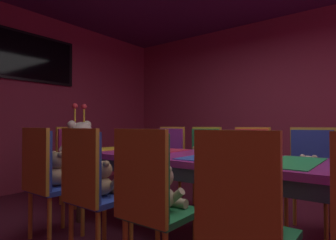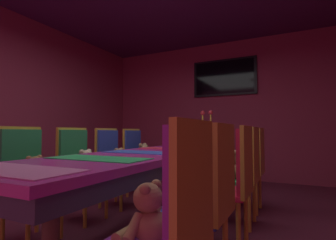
% 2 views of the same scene
% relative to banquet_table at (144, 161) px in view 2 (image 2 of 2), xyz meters
% --- Properties ---
extents(ground_plane, '(7.90, 7.90, 0.00)m').
position_rel_banquet_table_xyz_m(ground_plane, '(0.00, 0.00, -0.66)').
color(ground_plane, '#591E33').
extents(wall_back, '(5.20, 0.12, 2.80)m').
position_rel_banquet_table_xyz_m(wall_back, '(0.00, 3.20, 0.74)').
color(wall_back, '#99334C').
rests_on(wall_back, ground_plane).
extents(banquet_table, '(0.90, 3.03, 0.75)m').
position_rel_banquet_table_xyz_m(banquet_table, '(0.00, 0.00, 0.00)').
color(banquet_table, '#B22D8C').
rests_on(banquet_table, ground_plane).
extents(chair_left_1, '(0.42, 0.41, 0.98)m').
position_rel_banquet_table_xyz_m(chair_left_1, '(-0.87, -0.61, -0.06)').
color(chair_left_1, '#268C4C').
rests_on(chair_left_1, ground_plane).
extents(teddy_left_1, '(0.22, 0.29, 0.27)m').
position_rel_banquet_table_xyz_m(teddy_left_1, '(-0.72, -0.61, -0.08)').
color(teddy_left_1, olive).
rests_on(teddy_left_1, chair_left_1).
extents(chair_left_2, '(0.42, 0.41, 0.98)m').
position_rel_banquet_table_xyz_m(chair_left_2, '(-0.85, -0.01, -0.06)').
color(chair_left_2, '#268C4C').
rests_on(chair_left_2, ground_plane).
extents(teddy_left_2, '(0.24, 0.31, 0.29)m').
position_rel_banquet_table_xyz_m(teddy_left_2, '(-0.71, -0.01, -0.07)').
color(teddy_left_2, beige).
rests_on(teddy_left_2, chair_left_2).
extents(chair_left_3, '(0.42, 0.41, 0.98)m').
position_rel_banquet_table_xyz_m(chair_left_3, '(-0.86, 0.58, -0.06)').
color(chair_left_3, '#2D47B2').
rests_on(chair_left_3, ground_plane).
extents(teddy_left_3, '(0.23, 0.29, 0.28)m').
position_rel_banquet_table_xyz_m(teddy_left_3, '(-0.71, 0.58, -0.08)').
color(teddy_left_3, tan).
rests_on(teddy_left_3, chair_left_3).
extents(chair_left_4, '(0.42, 0.41, 0.98)m').
position_rel_banquet_table_xyz_m(chair_left_4, '(-0.87, 1.19, -0.06)').
color(chair_left_4, '#2D47B2').
rests_on(chair_left_4, ground_plane).
extents(teddy_left_4, '(0.26, 0.33, 0.31)m').
position_rel_banquet_table_xyz_m(teddy_left_4, '(-0.73, 1.19, -0.06)').
color(teddy_left_4, tan).
rests_on(teddy_left_4, chair_left_4).
extents(chair_right_0, '(0.42, 0.41, 0.98)m').
position_rel_banquet_table_xyz_m(chair_right_0, '(0.86, -1.14, -0.06)').
color(chair_right_0, purple).
rests_on(chair_right_0, ground_plane).
extents(teddy_right_0, '(0.21, 0.28, 0.26)m').
position_rel_banquet_table_xyz_m(teddy_right_0, '(0.72, -1.14, -0.09)').
color(teddy_right_0, '#9E7247').
rests_on(teddy_right_0, chair_right_0).
extents(chair_right_1, '(0.42, 0.41, 0.98)m').
position_rel_banquet_table_xyz_m(chair_right_1, '(0.85, -0.60, -0.06)').
color(chair_right_1, '#2D47B2').
rests_on(chair_right_1, ground_plane).
extents(teddy_right_1, '(0.22, 0.29, 0.27)m').
position_rel_banquet_table_xyz_m(teddy_right_1, '(0.70, -0.60, -0.08)').
color(teddy_right_1, beige).
rests_on(teddy_right_1, chair_right_1).
extents(chair_right_2, '(0.42, 0.41, 0.98)m').
position_rel_banquet_table_xyz_m(chair_right_2, '(0.87, 0.01, -0.06)').
color(chair_right_2, red).
rests_on(chair_right_2, ground_plane).
extents(teddy_right_2, '(0.23, 0.30, 0.28)m').
position_rel_banquet_table_xyz_m(teddy_right_2, '(0.73, 0.01, -0.08)').
color(teddy_right_2, '#9E7247').
rests_on(teddy_right_2, chair_right_2).
extents(chair_right_3, '(0.42, 0.41, 0.98)m').
position_rel_banquet_table_xyz_m(chair_right_3, '(0.86, 0.60, -0.06)').
color(chair_right_3, '#268C4C').
rests_on(chair_right_3, ground_plane).
extents(teddy_right_3, '(0.24, 0.31, 0.29)m').
position_rel_banquet_table_xyz_m(teddy_right_3, '(0.71, 0.60, -0.07)').
color(teddy_right_3, '#9E7247').
rests_on(teddy_right_3, chair_right_3).
extents(chair_right_4, '(0.42, 0.41, 0.98)m').
position_rel_banquet_table_xyz_m(chair_right_4, '(0.85, 1.14, -0.06)').
color(chair_right_4, purple).
rests_on(chair_right_4, ground_plane).
extents(teddy_right_4, '(0.26, 0.33, 0.31)m').
position_rel_banquet_table_xyz_m(teddy_right_4, '(0.70, 1.14, -0.06)').
color(teddy_right_4, beige).
rests_on(teddy_right_4, chair_right_4).
extents(throne_chair, '(0.41, 0.42, 0.98)m').
position_rel_banquet_table_xyz_m(throne_chair, '(0.00, 2.06, -0.06)').
color(throne_chair, '#CC338C').
rests_on(throne_chair, ground_plane).
extents(king_teddy_bear, '(0.64, 0.50, 0.83)m').
position_rel_banquet_table_xyz_m(king_teddy_bear, '(0.00, 1.89, 0.07)').
color(king_teddy_bear, silver).
rests_on(king_teddy_bear, throne_chair).
extents(wall_tv, '(1.28, 0.06, 0.74)m').
position_rel_banquet_table_xyz_m(wall_tv, '(0.00, 3.11, 1.39)').
color(wall_tv, black).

